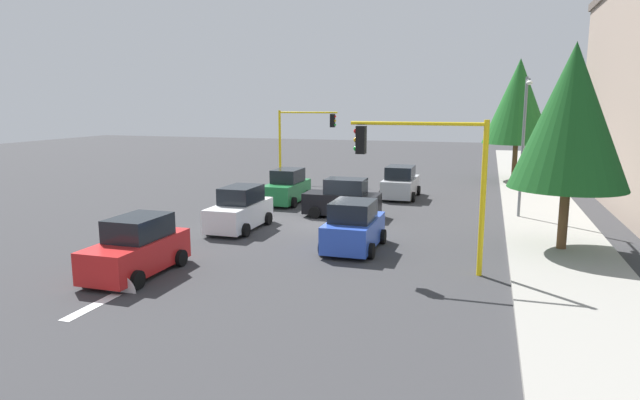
{
  "coord_description": "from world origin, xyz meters",
  "views": [
    {
      "loc": [
        24.42,
        7.57,
        5.72
      ],
      "look_at": [
        0.14,
        0.06,
        1.2
      ],
      "focal_mm": 30.49,
      "sensor_mm": 36.0,
      "label": 1
    }
  ],
  "objects_px": {
    "street_lamp_curbside": "(524,133)",
    "car_silver": "(400,183)",
    "car_black": "(343,199)",
    "car_green": "(287,188)",
    "traffic_signal_near_left": "(426,164)",
    "car_red": "(137,248)",
    "car_blue": "(354,227)",
    "tree_roadside_near": "(571,117)",
    "tree_roadside_far": "(518,101)",
    "traffic_signal_far_right": "(303,131)",
    "car_white": "(240,210)"
  },
  "relations": [
    {
      "from": "street_lamp_curbside",
      "to": "car_red",
      "type": "height_order",
      "value": "street_lamp_curbside"
    },
    {
      "from": "car_black",
      "to": "street_lamp_curbside",
      "type": "bearing_deg",
      "value": 100.63
    },
    {
      "from": "traffic_signal_far_right",
      "to": "car_silver",
      "type": "distance_m",
      "value": 10.23
    },
    {
      "from": "car_green",
      "to": "car_blue",
      "type": "xyz_separation_m",
      "value": [
        8.83,
        6.14,
        0.0
      ]
    },
    {
      "from": "car_red",
      "to": "traffic_signal_near_left",
      "type": "bearing_deg",
      "value": 109.62
    },
    {
      "from": "tree_roadside_near",
      "to": "car_red",
      "type": "distance_m",
      "value": 16.44
    },
    {
      "from": "car_black",
      "to": "car_silver",
      "type": "relative_size",
      "value": 0.94
    },
    {
      "from": "car_green",
      "to": "car_white",
      "type": "xyz_separation_m",
      "value": [
        6.91,
        0.29,
        0.0
      ]
    },
    {
      "from": "car_white",
      "to": "tree_roadside_near",
      "type": "bearing_deg",
      "value": 90.41
    },
    {
      "from": "car_green",
      "to": "car_black",
      "type": "bearing_deg",
      "value": 55.55
    },
    {
      "from": "car_red",
      "to": "car_silver",
      "type": "bearing_deg",
      "value": 161.02
    },
    {
      "from": "tree_roadside_near",
      "to": "car_green",
      "type": "xyz_separation_m",
      "value": [
        -6.82,
        -13.98,
        -4.34
      ]
    },
    {
      "from": "car_silver",
      "to": "car_black",
      "type": "bearing_deg",
      "value": -16.41
    },
    {
      "from": "car_blue",
      "to": "car_silver",
      "type": "relative_size",
      "value": 0.92
    },
    {
      "from": "traffic_signal_near_left",
      "to": "tree_roadside_near",
      "type": "distance_m",
      "value": 6.49
    },
    {
      "from": "tree_roadside_near",
      "to": "tree_roadside_far",
      "type": "bearing_deg",
      "value": -177.14
    },
    {
      "from": "car_silver",
      "to": "tree_roadside_near",
      "type": "bearing_deg",
      "value": 37.08
    },
    {
      "from": "car_blue",
      "to": "tree_roadside_near",
      "type": "bearing_deg",
      "value": 104.38
    },
    {
      "from": "car_black",
      "to": "car_white",
      "type": "xyz_separation_m",
      "value": [
        4.1,
        -3.81,
        0.0
      ]
    },
    {
      "from": "tree_roadside_near",
      "to": "car_black",
      "type": "xyz_separation_m",
      "value": [
        -4.0,
        -9.88,
        -4.34
      ]
    },
    {
      "from": "street_lamp_curbside",
      "to": "car_white",
      "type": "xyz_separation_m",
      "value": [
        5.71,
        -12.39,
        -3.45
      ]
    },
    {
      "from": "street_lamp_curbside",
      "to": "tree_roadside_near",
      "type": "relative_size",
      "value": 0.88
    },
    {
      "from": "car_red",
      "to": "car_silver",
      "type": "xyz_separation_m",
      "value": [
        -17.81,
        6.13,
        0.0
      ]
    },
    {
      "from": "traffic_signal_far_right",
      "to": "car_blue",
      "type": "bearing_deg",
      "value": 24.69
    },
    {
      "from": "traffic_signal_far_right",
      "to": "tree_roadside_near",
      "type": "relative_size",
      "value": 0.66
    },
    {
      "from": "car_green",
      "to": "car_black",
      "type": "height_order",
      "value": "same"
    },
    {
      "from": "street_lamp_curbside",
      "to": "car_silver",
      "type": "height_order",
      "value": "street_lamp_curbside"
    },
    {
      "from": "tree_roadside_far",
      "to": "traffic_signal_near_left",
      "type": "bearing_deg",
      "value": -9.18
    },
    {
      "from": "traffic_signal_near_left",
      "to": "car_red",
      "type": "height_order",
      "value": "traffic_signal_near_left"
    },
    {
      "from": "street_lamp_curbside",
      "to": "traffic_signal_near_left",
      "type": "bearing_deg",
      "value": -20.42
    },
    {
      "from": "traffic_signal_far_right",
      "to": "car_black",
      "type": "distance_m",
      "value": 13.82
    },
    {
      "from": "traffic_signal_near_left",
      "to": "car_red",
      "type": "xyz_separation_m",
      "value": [
        3.28,
        -9.21,
        -2.81
      ]
    },
    {
      "from": "car_blue",
      "to": "car_silver",
      "type": "bearing_deg",
      "value": -179.49
    },
    {
      "from": "tree_roadside_far",
      "to": "tree_roadside_near",
      "type": "height_order",
      "value": "tree_roadside_far"
    },
    {
      "from": "traffic_signal_near_left",
      "to": "tree_roadside_near",
      "type": "xyz_separation_m",
      "value": [
        -4.0,
        4.88,
        1.53
      ]
    },
    {
      "from": "street_lamp_curbside",
      "to": "car_silver",
      "type": "distance_m",
      "value": 8.97
    },
    {
      "from": "street_lamp_curbside",
      "to": "car_silver",
      "type": "xyz_separation_m",
      "value": [
        -4.92,
        -6.66,
        -3.45
      ]
    },
    {
      "from": "traffic_signal_near_left",
      "to": "car_blue",
      "type": "xyz_separation_m",
      "value": [
        -1.99,
        -2.97,
        -2.81
      ]
    },
    {
      "from": "car_black",
      "to": "car_red",
      "type": "distance_m",
      "value": 12.04
    },
    {
      "from": "traffic_signal_near_left",
      "to": "car_blue",
      "type": "distance_m",
      "value": 4.55
    },
    {
      "from": "car_black",
      "to": "car_white",
      "type": "bearing_deg",
      "value": -42.92
    },
    {
      "from": "tree_roadside_near",
      "to": "car_silver",
      "type": "xyz_separation_m",
      "value": [
        -10.53,
        -7.96,
        -4.34
      ]
    },
    {
      "from": "street_lamp_curbside",
      "to": "car_blue",
      "type": "height_order",
      "value": "street_lamp_curbside"
    },
    {
      "from": "tree_roadside_far",
      "to": "traffic_signal_far_right",
      "type": "bearing_deg",
      "value": -75.19
    },
    {
      "from": "tree_roadside_near",
      "to": "car_red",
      "type": "bearing_deg",
      "value": -62.66
    },
    {
      "from": "traffic_signal_near_left",
      "to": "tree_roadside_far",
      "type": "xyz_separation_m",
      "value": [
        -24.0,
        3.88,
        2.17
      ]
    },
    {
      "from": "car_red",
      "to": "car_black",
      "type": "bearing_deg",
      "value": 159.56
    },
    {
      "from": "car_white",
      "to": "street_lamp_curbside",
      "type": "bearing_deg",
      "value": 114.73
    },
    {
      "from": "car_green",
      "to": "traffic_signal_near_left",
      "type": "bearing_deg",
      "value": 40.1
    },
    {
      "from": "tree_roadside_near",
      "to": "car_red",
      "type": "relative_size",
      "value": 1.95
    }
  ]
}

